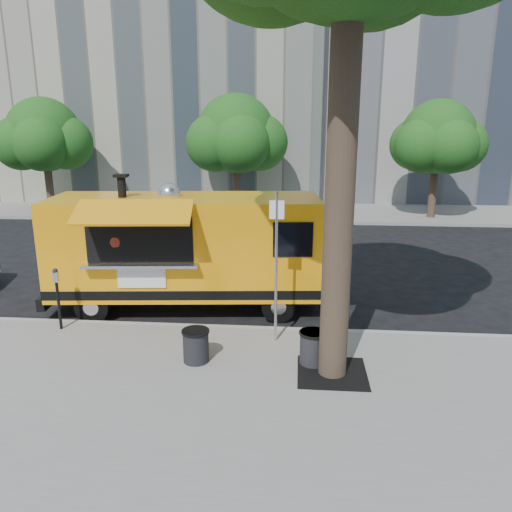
{
  "coord_description": "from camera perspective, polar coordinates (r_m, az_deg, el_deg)",
  "views": [
    {
      "loc": [
        1.95,
        -10.75,
        4.4
      ],
      "look_at": [
        1.03,
        0.0,
        1.48
      ],
      "focal_mm": 35.0,
      "sensor_mm": 36.0,
      "label": 1
    }
  ],
  "objects": [
    {
      "name": "building_mid",
      "position": [
        35.66,
        23.17,
        23.08
      ],
      "size": [
        20.0,
        14.0,
        20.0
      ],
      "primitive_type": "cube",
      "color": "gray",
      "rests_on": "ground"
    },
    {
      "name": "curb",
      "position": [
        10.91,
        -5.86,
        -8.28
      ],
      "size": [
        60.0,
        0.14,
        0.16
      ],
      "primitive_type": "cube",
      "color": "#999993",
      "rests_on": "ground"
    },
    {
      "name": "far_sidewalk",
      "position": [
        24.71,
        0.32,
        5.08
      ],
      "size": [
        60.0,
        5.0,
        0.15
      ],
      "primitive_type": "cube",
      "color": "gray",
      "rests_on": "ground"
    },
    {
      "name": "parking_meter",
      "position": [
        11.16,
        -21.76,
        -3.79
      ],
      "size": [
        0.11,
        0.11,
        1.33
      ],
      "color": "black",
      "rests_on": "sidewalk"
    },
    {
      "name": "sidewalk",
      "position": [
        8.25,
        -9.95,
        -16.7
      ],
      "size": [
        60.0,
        6.0,
        0.15
      ],
      "primitive_type": "cube",
      "color": "gray",
      "rests_on": "ground"
    },
    {
      "name": "trash_bin_right",
      "position": [
        9.26,
        -6.89,
        -10.03
      ],
      "size": [
        0.51,
        0.51,
        0.61
      ],
      "color": "black",
      "rests_on": "sidewalk"
    },
    {
      "name": "far_tree_c",
      "position": [
        23.94,
        20.06,
        12.64
      ],
      "size": [
        3.24,
        3.24,
        5.21
      ],
      "color": "#33261C",
      "rests_on": "far_sidewalk"
    },
    {
      "name": "tree_well",
      "position": [
        9.03,
        8.68,
        -13.04
      ],
      "size": [
        1.2,
        1.2,
        0.02
      ],
      "primitive_type": "cube",
      "color": "black",
      "rests_on": "sidewalk"
    },
    {
      "name": "trash_bin_left",
      "position": [
        9.16,
        6.54,
        -10.26
      ],
      "size": [
        0.52,
        0.52,
        0.62
      ],
      "color": "black",
      "rests_on": "sidewalk"
    },
    {
      "name": "ground",
      "position": [
        11.78,
        -5.02,
        -6.83
      ],
      "size": [
        120.0,
        120.0,
        0.0
      ],
      "primitive_type": "plane",
      "color": "black",
      "rests_on": "ground"
    },
    {
      "name": "far_tree_b",
      "position": [
        23.64,
        -2.32,
        13.78
      ],
      "size": [
        3.6,
        3.6,
        5.5
      ],
      "color": "#33261C",
      "rests_on": "far_sidewalk"
    },
    {
      "name": "sign_post",
      "position": [
        9.55,
        2.33,
        -0.33
      ],
      "size": [
        0.28,
        0.06,
        3.0
      ],
      "color": "silver",
      "rests_on": "sidewalk"
    },
    {
      "name": "food_truck",
      "position": [
        11.86,
        -8.12,
        0.91
      ],
      "size": [
        6.68,
        3.47,
        3.21
      ],
      "rotation": [
        0.0,
        0.0,
        0.1
      ],
      "color": "#FF9F0D",
      "rests_on": "ground"
    },
    {
      "name": "far_tree_a",
      "position": [
        25.97,
        -23.07,
        12.62
      ],
      "size": [
        3.42,
        3.42,
        5.36
      ],
      "color": "#33261C",
      "rests_on": "far_sidewalk"
    }
  ]
}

